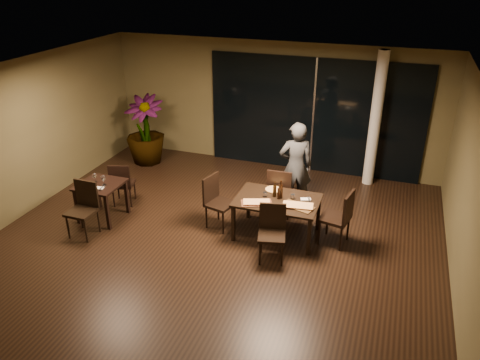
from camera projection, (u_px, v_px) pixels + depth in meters
The scene contains 33 objects.
ground at pixel (210, 248), 8.35m from camera, with size 8.00×8.00×0.00m, color black.
wall_back at pixel (273, 105), 11.16m from camera, with size 8.00×0.10×3.00m, color brown.
wall_front at pixel (36, 346), 4.25m from camera, with size 8.00×0.10×3.00m, color brown.
wall_left at pixel (12, 142), 8.90m from camera, with size 0.10×8.00×3.00m, color brown.
wall_right at pixel (476, 211), 6.51m from camera, with size 0.10×8.00×3.00m, color brown.
ceiling at pixel (205, 80), 7.05m from camera, with size 8.00×8.00×0.04m, color silver.
window_panel at pixel (314, 116), 10.85m from camera, with size 5.00×0.06×2.70m, color black.
column at pixel (375, 120), 10.11m from camera, with size 0.24×0.24×3.00m, color silver.
main_table at pixel (277, 203), 8.45m from camera, with size 1.50×1.00×0.75m.
side_table at pixel (101, 190), 9.05m from camera, with size 0.80×0.80×0.75m.
chair_main_far at pixel (280, 190), 9.13m from camera, with size 0.50×0.50×1.03m.
chair_main_near at pixel (272, 229), 7.89m from camera, with size 0.54×0.54×0.98m.
chair_main_left at pixel (216, 199), 8.82m from camera, with size 0.58×0.58×1.02m.
chair_main_right at pixel (340, 215), 8.22m from camera, with size 0.57×0.57×1.05m.
chair_side_far at pixel (122, 182), 9.58m from camera, with size 0.54×0.54×0.94m.
chair_side_near at pixel (84, 206), 8.57m from camera, with size 0.48×0.48×1.03m.
diner at pixel (296, 166), 9.32m from camera, with size 0.62×0.42×1.84m, color #2F3134.
potted_plant at pixel (145, 130), 11.48m from camera, with size 0.92×0.92×1.69m, color #1B4918.
pizza_board_left at pixel (256, 203), 8.27m from camera, with size 0.54×0.27×0.01m, color #4D2919.
pizza_board_right at pixel (298, 206), 8.16m from camera, with size 0.55×0.28×0.01m, color #412C15.
oblong_pizza_left at pixel (257, 202), 8.27m from camera, with size 0.45×0.21×0.02m, color #6C0A09, non-canonical shape.
oblong_pizza_right at pixel (298, 206), 8.16m from camera, with size 0.51×0.23×0.02m, color maroon, non-canonical shape.
round_pizza at pixel (273, 190), 8.75m from camera, with size 0.29×0.29×0.01m, color #AB3A13.
bottle_a at pixel (275, 189), 8.45m from camera, with size 0.06×0.06×0.29m, color black, non-canonical shape.
bottle_b at pixel (279, 192), 8.38m from camera, with size 0.06×0.06×0.28m, color black, non-canonical shape.
bottle_c at pixel (281, 189), 8.39m from camera, with size 0.08×0.08×0.34m, color black, non-canonical shape.
tumbler_left at pixel (265, 194), 8.50m from camera, with size 0.07×0.07×0.09m, color white.
tumbler_right at pixel (293, 197), 8.41m from camera, with size 0.08×0.08×0.09m, color white.
napkin_near at pixel (307, 206), 8.16m from camera, with size 0.18×0.10×0.01m, color white.
napkin_far at pixel (306, 199), 8.40m from camera, with size 0.18×0.10×0.01m, color white.
wine_glass_a at pixel (95, 178), 9.03m from camera, with size 0.08×0.08×0.17m, color white, non-canonical shape.
wine_glass_b at pixel (104, 181), 8.91m from camera, with size 0.08×0.08×0.19m, color white, non-canonical shape.
side_napkin at pixel (99, 188), 8.81m from camera, with size 0.18×0.11×0.01m, color white.
Camera 1 is at (2.80, -6.45, 4.70)m, focal length 35.00 mm.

